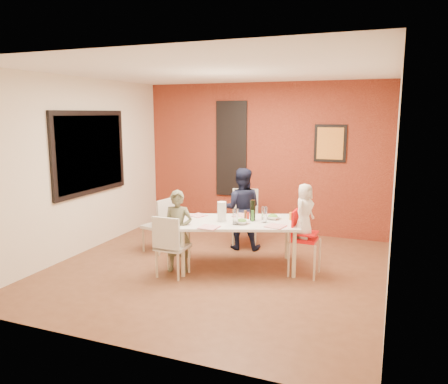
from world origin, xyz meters
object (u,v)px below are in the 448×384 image
at_px(child_near, 178,232).
at_px(chair_left, 161,222).
at_px(chair_near, 170,243).
at_px(child_far, 242,209).
at_px(wine_bottle, 253,210).
at_px(chair_far, 245,214).
at_px(paper_towel_roll, 222,212).
at_px(toddler, 304,211).
at_px(high_chair, 302,236).
at_px(dining_table, 238,225).

bearing_deg(child_near, chair_left, 124.79).
xyz_separation_m(chair_near, child_far, (0.46, 1.55, 0.19)).
distance_m(chair_near, wine_bottle, 1.24).
distance_m(chair_left, child_near, 0.93).
bearing_deg(chair_far, paper_towel_roll, -102.48).
relative_size(toddler, paper_towel_roll, 2.65).
relative_size(high_chair, child_far, 0.67).
bearing_deg(toddler, child_near, 124.67).
height_order(chair_left, wine_bottle, wine_bottle).
bearing_deg(child_near, chair_far, 65.30).
relative_size(high_chair, wine_bottle, 3.03).
relative_size(chair_far, toddler, 1.26).
relative_size(dining_table, toddler, 2.51).
bearing_deg(chair_near, chair_left, -54.83).
bearing_deg(toddler, chair_near, 131.89).
bearing_deg(toddler, wine_bottle, 103.29).
bearing_deg(paper_towel_roll, child_far, 92.34).
height_order(chair_far, high_chair, chair_far).
xyz_separation_m(child_far, paper_towel_roll, (0.04, -0.95, 0.16)).
distance_m(chair_near, chair_far, 1.84).
bearing_deg(child_near, paper_towel_roll, 26.71).
bearing_deg(paper_towel_roll, wine_bottle, 27.45).
xyz_separation_m(high_chair, toddler, (0.02, -0.00, 0.35)).
bearing_deg(wine_bottle, paper_towel_roll, -152.55).
distance_m(chair_near, child_near, 0.26).
xyz_separation_m(dining_table, child_near, (-0.71, -0.45, -0.05)).
height_order(dining_table, child_near, child_near).
bearing_deg(paper_towel_roll, child_near, -144.54).
bearing_deg(chair_near, chair_far, -103.92).
bearing_deg(chair_far, child_far, -100.20).
height_order(high_chair, child_near, child_near).
distance_m(dining_table, child_near, 0.85).
relative_size(child_near, paper_towel_roll, 4.13).
height_order(chair_near, toddler, toddler).
height_order(chair_left, toddler, toddler).
distance_m(dining_table, high_chair, 0.90).
xyz_separation_m(dining_table, high_chair, (0.89, 0.06, -0.09)).
distance_m(chair_far, child_far, 0.28).
distance_m(chair_near, toddler, 1.83).
bearing_deg(high_chair, child_far, 56.29).
relative_size(chair_left, toddler, 1.18).
relative_size(chair_left, high_chair, 0.98).
relative_size(chair_far, chair_left, 1.07).
bearing_deg(paper_towel_roll, chair_near, -130.30).
relative_size(wine_bottle, paper_towel_roll, 1.06).
distance_m(chair_left, toddler, 2.30).
height_order(child_near, wine_bottle, child_near).
bearing_deg(toddler, paper_towel_roll, 114.88).
bearing_deg(chair_far, dining_table, -91.58).
xyz_separation_m(chair_left, high_chair, (2.24, -0.16, 0.05)).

